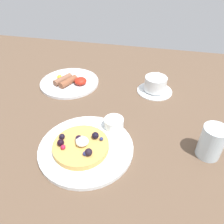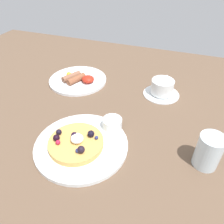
{
  "view_description": "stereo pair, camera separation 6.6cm",
  "coord_description": "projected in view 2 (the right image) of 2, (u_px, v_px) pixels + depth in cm",
  "views": [
    {
      "loc": [
        13.33,
        -48.47,
        45.21
      ],
      "look_at": [
        1.62,
        2.65,
        4.0
      ],
      "focal_mm": 34.57,
      "sensor_mm": 36.0,
      "label": 1
    },
    {
      "loc": [
        19.68,
        -46.59,
        45.21
      ],
      "look_at": [
        1.62,
        2.65,
        4.0
      ],
      "focal_mm": 34.57,
      "sensor_mm": 36.0,
      "label": 2
    }
  ],
  "objects": [
    {
      "name": "ground_plane",
      "position": [
        104.0,
        129.0,
        0.69
      ],
      "size": [
        185.15,
        136.02,
        3.0
      ],
      "primitive_type": "cube",
      "color": "brown"
    },
    {
      "name": "pancake_plate",
      "position": [
        82.0,
        145.0,
        0.6
      ],
      "size": [
        26.07,
        26.07,
        1.18
      ],
      "primitive_type": "cylinder",
      "color": "white",
      "rests_on": "ground_plane"
    },
    {
      "name": "breakfast_plate",
      "position": [
        78.0,
        80.0,
        0.89
      ],
      "size": [
        23.38,
        23.38,
        1.05
      ],
      "primitive_type": "cylinder",
      "color": "white",
      "rests_on": "ground_plane"
    },
    {
      "name": "fried_breakfast",
      "position": [
        78.0,
        78.0,
        0.87
      ],
      "size": [
        15.47,
        10.31,
        2.87
      ],
      "color": "brown",
      "rests_on": "breakfast_plate"
    },
    {
      "name": "coffee_saucer",
      "position": [
        161.0,
        94.0,
        0.81
      ],
      "size": [
        13.36,
        13.36,
        0.87
      ],
      "primitive_type": "cylinder",
      "color": "white",
      "rests_on": "ground_plane"
    },
    {
      "name": "coffee_cup",
      "position": [
        162.0,
        86.0,
        0.79
      ],
      "size": [
        8.24,
        11.11,
        5.24
      ],
      "color": "white",
      "rests_on": "coffee_saucer"
    },
    {
      "name": "water_glass",
      "position": [
        209.0,
        151.0,
        0.53
      ],
      "size": [
        6.28,
        6.28,
        9.36
      ],
      "primitive_type": "cylinder",
      "color": "silver",
      "rests_on": "ground_plane"
    },
    {
      "name": "pancake_with_berries",
      "position": [
        76.0,
        142.0,
        0.59
      ],
      "size": [
        15.15,
        15.15,
        3.72
      ],
      "color": "tan",
      "rests_on": "pancake_plate"
    },
    {
      "name": "syrup_ramekin",
      "position": [
        112.0,
        123.0,
        0.64
      ],
      "size": [
        5.85,
        5.85,
        3.04
      ],
      "color": "white",
      "rests_on": "pancake_plate"
    }
  ]
}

